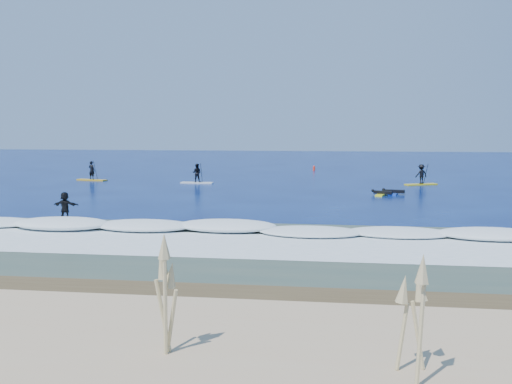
# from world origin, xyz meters

# --- Properties ---
(ground) EXTENTS (160.00, 160.00, 0.00)m
(ground) POSITION_xyz_m (0.00, 0.00, 0.00)
(ground) COLOR #030F45
(ground) RESTS_ON ground
(wet_sand_strip) EXTENTS (90.00, 5.00, 0.08)m
(wet_sand_strip) POSITION_xyz_m (0.00, -21.50, 0.00)
(wet_sand_strip) COLOR #483922
(wet_sand_strip) RESTS_ON ground
(shallow_water) EXTENTS (90.00, 13.00, 0.01)m
(shallow_water) POSITION_xyz_m (0.00, -14.00, 0.01)
(shallow_water) COLOR #324437
(shallow_water) RESTS_ON ground
(breaking_wave) EXTENTS (40.00, 6.00, 0.30)m
(breaking_wave) POSITION_xyz_m (0.00, -10.00, 0.00)
(breaking_wave) COLOR white
(breaking_wave) RESTS_ON ground
(whitewater) EXTENTS (34.00, 5.00, 0.02)m
(whitewater) POSITION_xyz_m (0.00, -13.00, 0.00)
(whitewater) COLOR silver
(whitewater) RESTS_ON ground
(sup_paddler_left) EXTENTS (3.01, 1.40, 2.05)m
(sup_paddler_left) POSITION_xyz_m (-15.91, 13.59, 0.64)
(sup_paddler_left) COLOR gold
(sup_paddler_left) RESTS_ON ground
(sup_paddler_center) EXTENTS (2.84, 0.81, 1.98)m
(sup_paddler_center) POSITION_xyz_m (-5.73, 12.27, 0.74)
(sup_paddler_center) COLOR silver
(sup_paddler_center) RESTS_ON ground
(sup_paddler_right) EXTENTS (2.89, 1.91, 2.01)m
(sup_paddler_right) POSITION_xyz_m (13.41, 13.47, 0.79)
(sup_paddler_right) COLOR yellow
(sup_paddler_right) RESTS_ON ground
(prone_paddler_near) EXTENTS (1.50, 1.97, 0.40)m
(prone_paddler_near) POSITION_xyz_m (9.51, 5.59, 0.14)
(prone_paddler_near) COLOR #F6F51A
(prone_paddler_near) RESTS_ON ground
(prone_paddler_far) EXTENTS (1.64, 2.13, 0.43)m
(prone_paddler_far) POSITION_xyz_m (10.40, 6.28, 0.15)
(prone_paddler_far) COLOR blue
(prone_paddler_far) RESTS_ON ground
(wave_surfer) EXTENTS (2.15, 0.71, 1.53)m
(wave_surfer) POSITION_xyz_m (-7.30, -9.26, 0.86)
(wave_surfer) COLOR silver
(wave_surfer) RESTS_ON breaking_wave
(marker_buoy) EXTENTS (0.27, 0.27, 0.64)m
(marker_buoy) POSITION_xyz_m (3.90, 28.27, 0.28)
(marker_buoy) COLOR #FF3016
(marker_buoy) RESTS_ON ground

